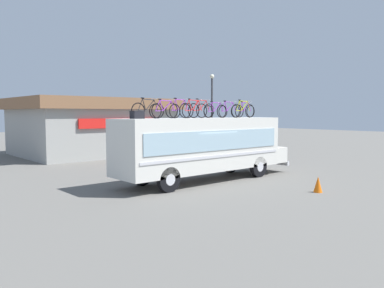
{
  "coord_description": "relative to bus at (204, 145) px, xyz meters",
  "views": [
    {
      "loc": [
        -12.83,
        -14.0,
        3.38
      ],
      "look_at": [
        -0.63,
        0.0,
        1.89
      ],
      "focal_mm": 36.06,
      "sensor_mm": 36.0,
      "label": 1
    }
  ],
  "objects": [
    {
      "name": "ground_plane",
      "position": [
        -0.18,
        -0.0,
        -1.8
      ],
      "size": [
        120.0,
        120.0,
        0.0
      ],
      "primitive_type": "plane",
      "color": "#605E59"
    },
    {
      "name": "bus",
      "position": [
        0.0,
        0.0,
        0.0
      ],
      "size": [
        10.43,
        2.41,
        3.14
      ],
      "color": "silver",
      "rests_on": "ground"
    },
    {
      "name": "luggage_bag_1",
      "position": [
        -3.92,
        0.01,
        1.51
      ],
      "size": [
        0.52,
        0.39,
        0.34
      ],
      "primitive_type": "cube",
      "color": "black",
      "rests_on": "bus"
    },
    {
      "name": "rooftop_bicycle_1",
      "position": [
        -3.26,
        0.15,
        1.73
      ],
      "size": [
        1.74,
        0.44,
        0.93
      ],
      "color": "black",
      "rests_on": "bus"
    },
    {
      "name": "rooftop_bicycle_2",
      "position": [
        -2.47,
        -0.06,
        1.72
      ],
      "size": [
        1.76,
        0.44,
        0.89
      ],
      "color": "black",
      "rests_on": "bus"
    },
    {
      "name": "rooftop_bicycle_3",
      "position": [
        -1.52,
        0.06,
        1.74
      ],
      "size": [
        1.69,
        0.44,
        0.96
      ],
      "color": "black",
      "rests_on": "bus"
    },
    {
      "name": "rooftop_bicycle_4",
      "position": [
        -0.69,
        0.03,
        1.74
      ],
      "size": [
        1.78,
        0.44,
        0.95
      ],
      "color": "black",
      "rests_on": "bus"
    },
    {
      "name": "rooftop_bicycle_5",
      "position": [
        0.14,
        0.38,
        1.75
      ],
      "size": [
        1.78,
        0.44,
        0.97
      ],
      "color": "black",
      "rests_on": "bus"
    },
    {
      "name": "rooftop_bicycle_6",
      "position": [
        0.97,
        0.19,
        1.71
      ],
      "size": [
        1.71,
        0.44,
        0.86
      ],
      "color": "black",
      "rests_on": "bus"
    },
    {
      "name": "rooftop_bicycle_7",
      "position": [
        1.8,
        0.07,
        1.72
      ],
      "size": [
        1.73,
        0.44,
        0.9
      ],
      "color": "black",
      "rests_on": "bus"
    },
    {
      "name": "rooftop_bicycle_8",
      "position": [
        2.56,
        -0.27,
        1.74
      ],
      "size": [
        1.8,
        0.44,
        0.96
      ],
      "color": "black",
      "rests_on": "bus"
    },
    {
      "name": "rooftop_bicycle_9",
      "position": [
        3.44,
        0.36,
        1.72
      ],
      "size": [
        1.64,
        0.44,
        0.91
      ],
      "color": "black",
      "rests_on": "bus"
    },
    {
      "name": "roadside_building",
      "position": [
        1.76,
        15.67,
        0.53
      ],
      "size": [
        11.91,
        9.89,
        4.55
      ],
      "color": "#9E9E99",
      "rests_on": "ground"
    },
    {
      "name": "traffic_cone",
      "position": [
        1.76,
        -5.27,
        -1.45
      ],
      "size": [
        0.38,
        0.38,
        0.69
      ],
      "primitive_type": "cone",
      "color": "orange",
      "rests_on": "ground"
    },
    {
      "name": "street_lamp",
      "position": [
        6.63,
        6.33,
        1.83
      ],
      "size": [
        0.32,
        0.32,
        6.2
      ],
      "color": "#38383D",
      "rests_on": "ground"
    }
  ]
}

